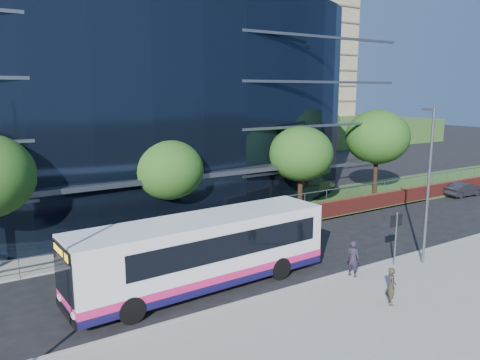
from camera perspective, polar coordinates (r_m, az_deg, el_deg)
ground at (r=23.74m, az=8.09°, el=-11.46°), size 200.00×200.00×0.00m
pavement_near at (r=20.53m, az=17.50°, el=-15.35°), size 80.00×8.00×0.15m
kerb at (r=23.02m, az=9.74°, el=-12.02°), size 80.00×0.25×0.16m
yellow_line_outer at (r=23.19m, az=9.40°, el=-12.04°), size 80.00×0.08×0.01m
yellow_line_inner at (r=23.29m, az=9.15°, el=-11.93°), size 80.00×0.08×0.01m
far_forecourt at (r=30.20m, az=-14.85°, el=-6.71°), size 50.00×8.00×0.10m
grass_verge at (r=48.13m, az=21.50°, el=-0.60°), size 36.00×8.00×0.12m
glass_office at (r=38.89m, az=-17.07°, el=8.93°), size 44.00×23.10×16.00m
retaining_wall at (r=42.73m, az=22.36°, el=-1.28°), size 34.00×0.40×2.11m
guard_railings at (r=25.78m, az=-16.46°, el=-8.04°), size 24.00×0.05×1.10m
apartment_block at (r=87.23m, az=-0.25°, el=12.22°), size 60.00×42.00×30.00m
street_sign at (r=25.09m, az=18.50°, el=-5.50°), size 0.85×0.09×2.80m
tree_far_b at (r=28.88m, az=-8.66°, el=1.23°), size 4.29×4.29×6.05m
tree_far_c at (r=33.67m, az=7.45°, el=3.18°), size 4.62×4.62×6.51m
tree_far_d at (r=40.58m, az=16.41°, el=5.04°), size 5.28×5.28×7.44m
tree_dist_e at (r=68.55m, az=1.77°, el=7.11°), size 4.62×4.62×6.51m
tree_dist_f at (r=80.11m, az=10.54°, el=7.23°), size 4.29×4.29×6.05m
streetlight_east at (r=25.41m, az=21.97°, el=-0.22°), size 0.15×0.77×8.00m
city_bus at (r=21.64m, az=-4.32°, el=-8.63°), size 12.41×3.42×3.33m
parked_car at (r=44.70m, az=25.61°, el=-1.03°), size 3.77×1.52×1.22m
pedestrian at (r=23.40m, az=13.61°, el=-9.28°), size 0.56×0.73×1.78m
pedestrian_b at (r=20.94m, az=17.97°, el=-12.21°), size 0.66×0.70×1.61m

